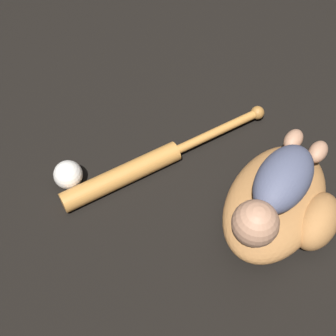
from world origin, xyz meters
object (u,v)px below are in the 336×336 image
at_px(baseball_bat, 143,166).
at_px(baseball, 68,175).
at_px(baseball_glove, 282,204).
at_px(baby_figure, 277,189).

distance_m(baseball_bat, baseball, 0.19).
relative_size(baseball_glove, baseball_bat, 0.67).
xyz_separation_m(baseball_bat, baseball, (0.17, -0.09, 0.01)).
bearing_deg(baseball_glove, baby_figure, -9.80).
bearing_deg(baseball, baseball_bat, 151.95).
bearing_deg(baby_figure, baseball_glove, 170.20).
bearing_deg(baseball_bat, baseball, -28.05).
distance_m(baseball_glove, baby_figure, 0.11).
relative_size(baby_figure, baseball_bat, 0.58).
xyz_separation_m(baby_figure, baseball, (0.32, -0.40, -0.12)).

